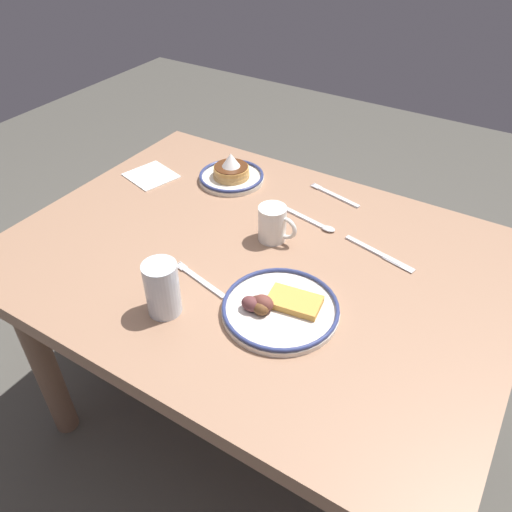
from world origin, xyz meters
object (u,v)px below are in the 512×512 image
fork_near (200,280)px  butter_knife (379,253)px  plate_center_pancakes (279,308)px  plate_near_main (231,174)px  drinking_glass (163,291)px  tea_spoon (314,222)px  paper_napkin (151,176)px  fork_far (334,195)px  coffee_mug (274,224)px

fork_near → butter_knife: same height
plate_center_pancakes → fork_near: size_ratio=1.52×
plate_near_main → plate_center_pancakes: size_ratio=0.77×
plate_center_pancakes → drinking_glass: (0.23, 0.14, 0.05)m
plate_center_pancakes → tea_spoon: plate_center_pancakes is taller
paper_napkin → tea_spoon: tea_spoon is taller
paper_napkin → fork_near: fork_near is taller
fork_far → butter_knife: same height
fork_far → coffee_mug: bearing=80.6°
butter_knife → paper_napkin: bearing=0.2°
fork_far → butter_knife: (-0.23, 0.21, -0.00)m
paper_napkin → tea_spoon: size_ratio=0.76×
butter_knife → tea_spoon: size_ratio=1.08×
plate_center_pancakes → fork_near: (0.23, 0.01, -0.01)m
plate_center_pancakes → drinking_glass: 0.28m
plate_center_pancakes → butter_knife: bearing=-109.7°
fork_near → plate_center_pancakes: bearing=-177.8°
plate_near_main → plate_center_pancakes: plate_near_main is taller
coffee_mug → fork_far: size_ratio=0.61×
butter_knife → tea_spoon: (0.21, -0.04, 0.00)m
tea_spoon → fork_far: bearing=-85.3°
paper_napkin → butter_knife: 0.81m
butter_knife → tea_spoon: 0.22m
tea_spoon → coffee_mug: bearing=63.8°
coffee_mug → butter_knife: 0.30m
coffee_mug → fork_far: 0.31m
plate_near_main → butter_knife: size_ratio=1.01×
fork_near → butter_knife: bearing=-135.4°
plate_center_pancakes → butter_knife: (-0.12, -0.33, -0.01)m
coffee_mug → paper_napkin: size_ratio=0.76×
fork_far → tea_spoon: bearing=94.7°
paper_napkin → fork_far: bearing=-160.0°
drinking_glass → fork_far: 0.69m
drinking_glass → paper_napkin: 0.65m
paper_napkin → butter_knife: size_ratio=0.70×
plate_center_pancakes → fork_near: 0.23m
plate_near_main → butter_knife: plate_near_main is taller
coffee_mug → drinking_glass: drinking_glass is taller
drinking_glass → paper_napkin: size_ratio=0.92×
fork_far → butter_knife: 0.31m
plate_center_pancakes → paper_napkin: size_ratio=1.87×
plate_center_pancakes → paper_napkin: (0.69, -0.33, -0.01)m
coffee_mug → paper_napkin: coffee_mug is taller
fork_far → butter_knife: size_ratio=0.87×
fork_far → tea_spoon: 0.17m
fork_near → butter_knife: size_ratio=0.86×
plate_center_pancakes → tea_spoon: 0.38m
plate_near_main → fork_near: 0.51m
coffee_mug → fork_near: size_ratio=0.62×
fork_near → fork_far: (-0.12, -0.55, -0.00)m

